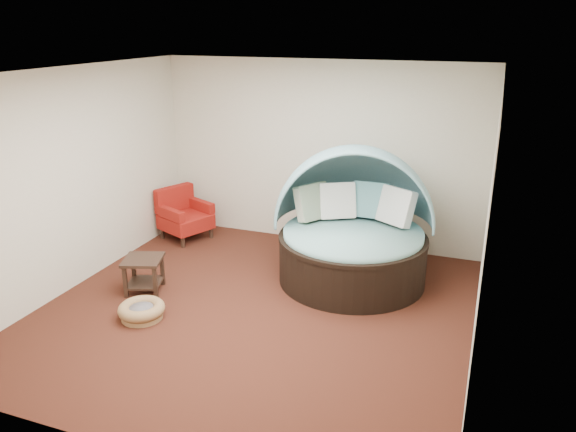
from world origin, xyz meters
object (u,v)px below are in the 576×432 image
(red_armchair, at_px, (184,215))
(canopy_daybed, at_px, (353,219))
(side_table, at_px, (144,270))
(pet_basket, at_px, (142,310))

(red_armchair, bearing_deg, canopy_daybed, 13.32)
(red_armchair, distance_m, side_table, 1.93)
(red_armchair, xyz_separation_m, side_table, (0.50, -1.86, -0.08))
(pet_basket, relative_size, side_table, 1.19)
(canopy_daybed, distance_m, red_armchair, 2.98)
(canopy_daybed, relative_size, pet_basket, 3.41)
(canopy_daybed, relative_size, red_armchair, 2.68)
(canopy_daybed, bearing_deg, pet_basket, -150.08)
(canopy_daybed, height_order, pet_basket, canopy_daybed)
(canopy_daybed, xyz_separation_m, side_table, (-2.40, -1.35, -0.54))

